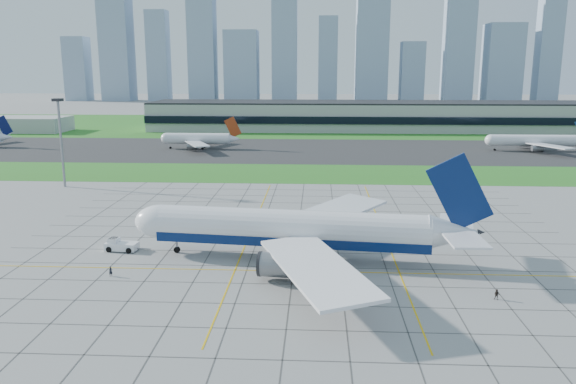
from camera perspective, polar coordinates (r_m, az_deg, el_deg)
name	(u,v)px	position (r m, az deg, el deg)	size (l,w,h in m)	color
ground	(294,267)	(98.44, 0.58, -7.64)	(1400.00, 1400.00, 0.00)	#9D9D97
grass_median	(305,173)	(185.54, 1.77, 1.90)	(700.00, 35.00, 0.04)	#2D7220
asphalt_taxiway	(308,150)	(239.83, 2.06, 4.29)	(700.00, 75.00, 0.04)	#383838
grass_far	(311,125)	(349.07, 2.38, 6.82)	(700.00, 145.00, 0.04)	#2D7220
apron_markings	(298,247)	(108.90, 1.06, -5.64)	(120.00, 130.00, 0.03)	#474744
terminal	(381,116)	(325.34, 9.46, 7.65)	(260.00, 43.00, 15.80)	#B7B7B2
service_block	(21,124)	(345.24, -25.50, 6.24)	(50.00, 25.00, 8.00)	#B7B7B2
light_mast	(60,132)	(174.77, -22.13, 5.71)	(2.50, 2.50, 25.60)	gray
city_skyline	(307,45)	(613.08, 1.89, 14.73)	(523.00, 32.40, 160.00)	#8DA3B9
airliner	(294,230)	(100.85, 0.61, -3.85)	(63.98, 64.52, 20.16)	white
pushback_tug	(120,245)	(111.43, -16.67, -5.18)	(8.86, 3.62, 2.44)	white
crew_near	(111,271)	(98.58, -17.56, -7.70)	(0.60, 0.40, 1.66)	black
crew_far	(497,295)	(90.52, 20.45, -9.74)	(0.80, 0.62, 1.64)	black
distant_jet_1	(199,139)	(245.71, -9.01, 5.38)	(32.71, 42.66, 14.08)	white
distant_jet_2	(535,140)	(258.11, 23.80, 4.82)	(41.26, 42.66, 14.08)	white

